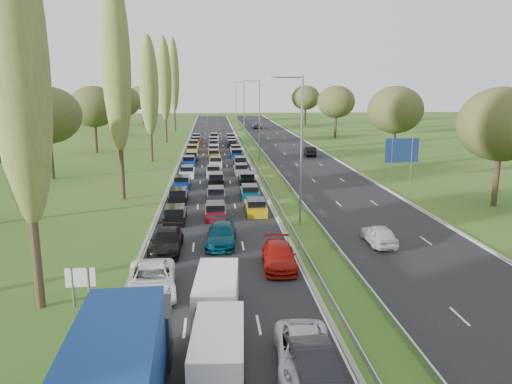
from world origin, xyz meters
name	(u,v)px	position (x,y,z in m)	size (l,w,h in m)	color
ground	(258,159)	(4.50, 80.00, 0.00)	(260.00, 260.00, 0.00)	#28591B
near_carriageway	(214,158)	(-2.25, 82.50, 0.00)	(10.50, 215.00, 0.04)	black
far_carriageway	(299,156)	(11.25, 82.50, 0.00)	(10.50, 215.00, 0.04)	black
central_reservation	(257,154)	(4.50, 82.50, 0.55)	(2.36, 215.00, 0.32)	gray
lamp_columns	(259,121)	(4.50, 78.00, 6.00)	(0.18, 140.18, 12.00)	gray
poplar_row	(138,75)	(-11.50, 68.17, 12.39)	(2.80, 127.80, 22.44)	#2D2116
woodland_left	(38,117)	(-22.00, 62.63, 7.68)	(8.00, 166.00, 11.10)	#2D2116
woodland_right	(419,113)	(24.00, 66.67, 7.68)	(8.00, 153.00, 11.10)	#2D2116
traffic_queue_fill	(214,159)	(-2.25, 77.38, 0.44)	(9.10, 67.97, 0.80)	black
near_car_2	(152,280)	(-5.98, 30.22, 0.80)	(2.57, 5.58, 1.55)	white
near_car_3	(166,241)	(-5.79, 37.16, 0.77)	(2.10, 5.17, 1.50)	black
near_car_7	(221,235)	(-2.00, 38.44, 0.76)	(2.06, 5.07, 1.47)	#053E53
near_car_9	(314,367)	(1.14, 21.01, 0.76)	(1.57, 4.51, 1.48)	black
near_car_10	(305,352)	(1.00, 22.21, 0.71)	(2.28, 4.94, 1.37)	silver
near_car_11	(279,256)	(1.50, 33.62, 0.74)	(2.03, 4.99, 1.45)	#920F09
far_car_0	(379,235)	(9.26, 37.48, 0.74)	(1.70, 4.24, 1.44)	#ADB4B7
far_car_1	(310,151)	(13.17, 82.97, 0.77)	(1.59, 4.57, 1.51)	black
far_car_2	(257,125)	(9.40, 135.62, 0.75)	(2.41, 5.23, 1.45)	gray
blue_lorry	(121,375)	(-5.63, 18.97, 2.06)	(2.62, 9.44, 3.98)	black
white_van_front	(218,349)	(-2.47, 22.13, 1.04)	(1.98, 5.04, 2.02)	white
white_van_rear	(217,293)	(-2.46, 27.50, 1.06)	(2.02, 5.16, 2.08)	white
info_sign	(81,282)	(-9.40, 28.86, 1.37)	(1.50, 0.16, 2.10)	gray
direction_sign	(402,152)	(19.40, 59.94, 3.57)	(4.00, 0.16, 5.20)	gray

